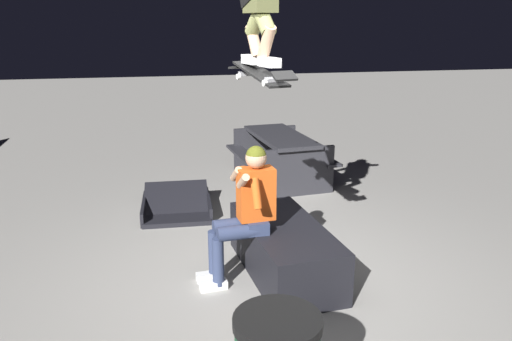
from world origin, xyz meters
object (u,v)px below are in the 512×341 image
person_sitting_on_ledge (245,208)px  kicker_ramp (177,208)px  ledge_box_main (284,249)px  picnic_table_back (280,150)px  skateboard (260,74)px

person_sitting_on_ledge → kicker_ramp: size_ratio=1.28×
ledge_box_main → kicker_ramp: 2.13m
person_sitting_on_ledge → picnic_table_back: person_sitting_on_ledge is taller
skateboard → picnic_table_back: skateboard is taller
kicker_ramp → picnic_table_back: picnic_table_back is taller
ledge_box_main → picnic_table_back: size_ratio=0.88×
person_sitting_on_ledge → skateboard: (0.02, -0.15, 1.24)m
person_sitting_on_ledge → picnic_table_back: bearing=-20.8°
ledge_box_main → person_sitting_on_ledge: person_sitting_on_ledge is taller
picnic_table_back → person_sitting_on_ledge: bearing=159.2°
skateboard → picnic_table_back: size_ratio=0.57×
person_sitting_on_ledge → picnic_table_back: size_ratio=0.74×
ledge_box_main → skateboard: 1.76m
person_sitting_on_ledge → picnic_table_back: 3.27m
person_sitting_on_ledge → kicker_ramp: (1.95, 0.55, -0.69)m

